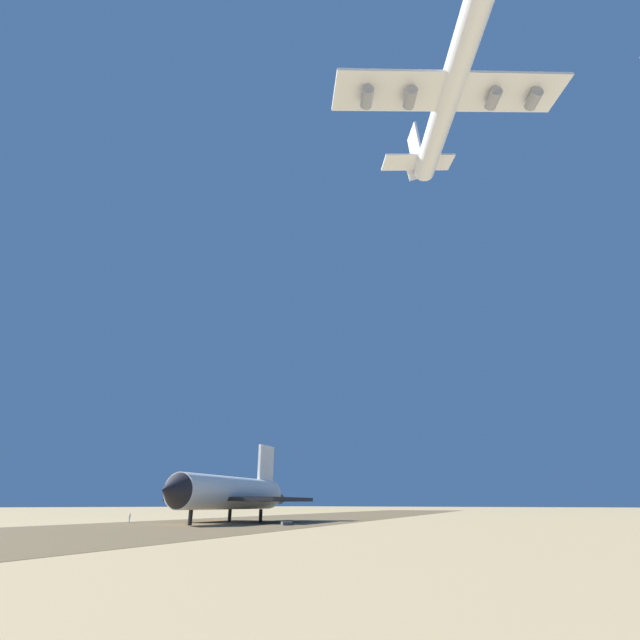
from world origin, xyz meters
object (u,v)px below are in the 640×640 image
object	(u,v)px
ground_support_crate	(287,524)
space_shuttle	(229,493)
ground_crew_near_nose	(130,518)
carrier_jet	(451,87)

from	to	relation	value
ground_support_crate	space_shuttle	bearing A→B (deg)	-87.60
ground_crew_near_nose	ground_support_crate	world-z (taller)	ground_crew_near_nose
carrier_jet	ground_crew_near_nose	bearing A→B (deg)	-102.36
space_shuttle	carrier_jet	bearing A→B (deg)	101.62
carrier_jet	ground_support_crate	distance (m)	108.70
ground_crew_near_nose	ground_support_crate	bearing A→B (deg)	-29.88
carrier_jet	ground_support_crate	xyz separation A→B (m)	(27.58, -27.47, -101.50)
carrier_jet	ground_support_crate	bearing A→B (deg)	-93.29
space_shuttle	ground_crew_near_nose	xyz separation A→B (m)	(12.94, -13.18, -4.41)
space_shuttle	carrier_jet	xyz separation A→B (m)	(-28.25, 43.41, 96.44)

